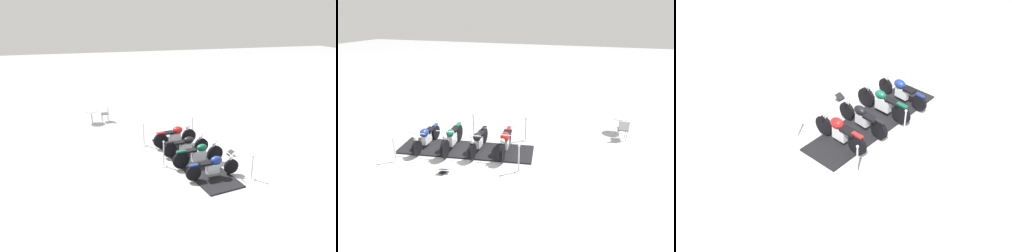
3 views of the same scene
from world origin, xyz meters
The scene contains 13 objects.
ground_plane centered at (0.00, 0.00, 0.00)m, with size 80.00×80.00×0.00m, color #B2B2B7.
display_platform centered at (0.00, 0.00, 0.03)m, with size 5.55×1.50×0.05m, color black.
motorcycle_navy centered at (-1.65, -0.31, 0.51)m, with size 0.71×2.22×0.90m.
motorcycle_forest centered at (-0.55, -0.11, 0.52)m, with size 0.73×2.29×1.04m.
motorcycle_black centered at (0.55, 0.06, 0.49)m, with size 0.65×2.17×0.95m.
motorcycle_maroon centered at (1.66, 0.24, 0.55)m, with size 0.71×2.16×1.02m.
stanchion_left_rear centered at (2.12, 1.67, 0.38)m, with size 0.31×0.31×1.12m.
stanchion_right_front centered at (-2.12, -1.67, 0.31)m, with size 0.34×0.34×1.01m.
stanchion_right_rear centered at (2.54, -0.93, 0.37)m, with size 0.31×0.31×1.09m.
stanchion_left_mid centered at (-0.21, 1.30, 0.40)m, with size 0.30×0.30×1.14m.
info_placard centered at (0.02, -1.83, 0.08)m, with size 0.35×0.31×0.22m.
cafe_table centered at (6.11, 3.93, 0.56)m, with size 0.75×0.75×0.74m.
cafe_chair_near_table centered at (6.21, 3.11, 0.53)m, with size 0.44×0.44×0.90m.
Camera 1 is at (-11.48, 4.20, 6.02)m, focal length 33.44 mm.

